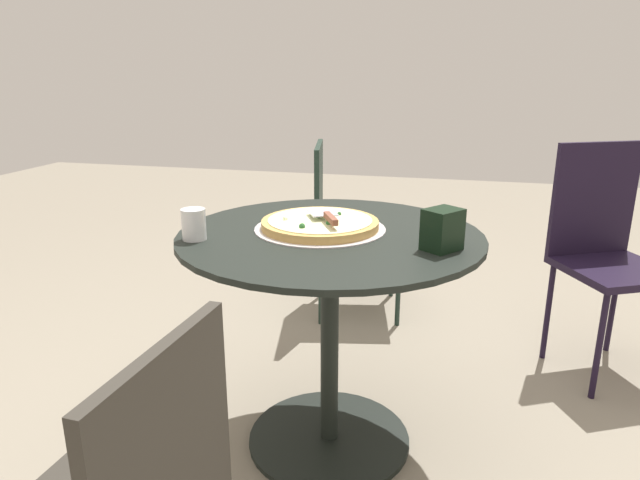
% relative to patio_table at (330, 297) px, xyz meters
% --- Properties ---
extents(ground_plane, '(10.00, 10.00, 0.00)m').
position_rel_patio_table_xyz_m(ground_plane, '(0.00, 0.00, -0.53)').
color(ground_plane, gray).
extents(patio_table, '(0.93, 0.93, 0.74)m').
position_rel_patio_table_xyz_m(patio_table, '(0.00, 0.00, 0.00)').
color(patio_table, black).
rests_on(patio_table, ground).
extents(pizza_on_tray, '(0.41, 0.41, 0.05)m').
position_rel_patio_table_xyz_m(pizza_on_tray, '(-0.04, 0.03, 0.23)').
color(pizza_on_tray, beige).
rests_on(pizza_on_tray, patio_table).
extents(pizza_server, '(0.14, 0.21, 0.02)m').
position_rel_patio_table_xyz_m(pizza_server, '(-0.01, 0.01, 0.26)').
color(pizza_server, silver).
rests_on(pizza_server, pizza_on_tray).
extents(drinking_cup, '(0.07, 0.07, 0.09)m').
position_rel_patio_table_xyz_m(drinking_cup, '(-0.37, -0.16, 0.26)').
color(drinking_cup, silver).
rests_on(drinking_cup, patio_table).
extents(napkin_dispenser, '(0.12, 0.13, 0.12)m').
position_rel_patio_table_xyz_m(napkin_dispenser, '(0.34, -0.09, 0.27)').
color(napkin_dispenser, black).
rests_on(napkin_dispenser, patio_table).
extents(patio_chair_near, '(0.51, 0.51, 0.94)m').
position_rel_patio_table_xyz_m(patio_chair_near, '(0.97, 0.79, 0.01)').
color(patio_chair_near, black).
rests_on(patio_chair_near, ground).
extents(patio_chair_corner, '(0.52, 0.52, 0.87)m').
position_rel_patio_table_xyz_m(patio_chair_corner, '(-0.18, 1.10, -0.03)').
color(patio_chair_corner, '#1B2D24').
rests_on(patio_chair_corner, ground).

